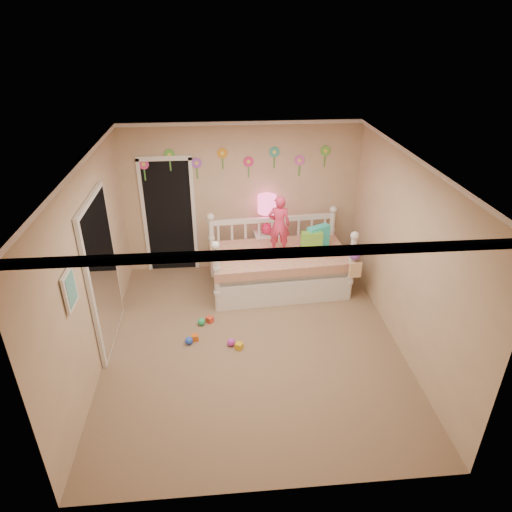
{
  "coord_description": "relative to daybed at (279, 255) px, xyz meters",
  "views": [
    {
      "loc": [
        -0.4,
        -5.0,
        4.04
      ],
      "look_at": [
        0.1,
        0.6,
        1.05
      ],
      "focal_mm": 31.6,
      "sensor_mm": 36.0,
      "label": 1
    }
  ],
  "objects": [
    {
      "name": "wall_picture",
      "position": [
        -2.51,
        -2.33,
        0.95
      ],
      "size": [
        0.05,
        0.34,
        0.42
      ],
      "primitive_type": "cube",
      "color": "white",
      "rests_on": "left_wall"
    },
    {
      "name": "nightstand",
      "position": [
        -0.13,
        0.64,
        -0.26
      ],
      "size": [
        0.43,
        0.34,
        0.7
      ],
      "primitive_type": "cube",
      "rotation": [
        0.0,
        0.0,
        0.05
      ],
      "color": "white",
      "rests_on": "floor"
    },
    {
      "name": "crown_molding",
      "position": [
        -0.54,
        -1.43,
        1.97
      ],
      "size": [
        4.0,
        4.5,
        0.06
      ],
      "primitive_type": null,
      "color": "white",
      "rests_on": "ceiling"
    },
    {
      "name": "pillow_turquoise",
      "position": [
        0.66,
        0.09,
        0.26
      ],
      "size": [
        0.4,
        0.29,
        0.38
      ],
      "primitive_type": "cube",
      "rotation": [
        0.0,
        0.0,
        0.45
      ],
      "color": "#27C6C0",
      "rests_on": "daybed"
    },
    {
      "name": "floor",
      "position": [
        -0.54,
        -1.43,
        -0.6
      ],
      "size": [
        4.0,
        4.5,
        0.01
      ],
      "primitive_type": "cube",
      "color": "#7F684C",
      "rests_on": "ground"
    },
    {
      "name": "hanging_bag",
      "position": [
        1.06,
        -0.65,
        0.13
      ],
      "size": [
        0.2,
        0.16,
        0.36
      ],
      "primitive_type": null,
      "color": "beige",
      "rests_on": "daybed"
    },
    {
      "name": "pillow_lime",
      "position": [
        0.53,
        -0.02,
        0.23
      ],
      "size": [
        0.35,
        0.15,
        0.33
      ],
      "primitive_type": "cube",
      "rotation": [
        0.0,
        0.0,
        -0.08
      ],
      "color": "#6FB838",
      "rests_on": "daybed"
    },
    {
      "name": "closet_doorway",
      "position": [
        -1.79,
        0.81,
        0.43
      ],
      "size": [
        0.9,
        0.04,
        2.07
      ],
      "primitive_type": "cube",
      "color": "black",
      "rests_on": "back_wall"
    },
    {
      "name": "toy_scatter",
      "position": [
        -1.09,
        -1.55,
        -0.55
      ],
      "size": [
        1.02,
        1.42,
        0.11
      ],
      "primitive_type": null,
      "rotation": [
        0.0,
        0.0,
        -0.18
      ],
      "color": "#996666",
      "rests_on": "floor"
    },
    {
      "name": "flower_decals",
      "position": [
        -0.63,
        0.81,
        1.34
      ],
      "size": [
        3.4,
        0.02,
        0.5
      ],
      "primitive_type": null,
      "color": "#B2668C",
      "rests_on": "back_wall"
    },
    {
      "name": "daybed",
      "position": [
        0.0,
        0.0,
        0.0
      ],
      "size": [
        2.31,
        1.35,
        1.21
      ],
      "primitive_type": null,
      "rotation": [
        0.0,
        0.0,
        0.07
      ],
      "color": "white",
      "rests_on": "floor"
    },
    {
      "name": "back_wall",
      "position": [
        -0.54,
        0.82,
        0.7
      ],
      "size": [
        4.0,
        0.01,
        2.6
      ],
      "primitive_type": "cube",
      "color": "tan",
      "rests_on": "floor"
    },
    {
      "name": "mirror_closet",
      "position": [
        -2.5,
        -1.13,
        0.45
      ],
      "size": [
        0.07,
        1.3,
        2.1
      ],
      "primitive_type": "cube",
      "color": "white",
      "rests_on": "left_wall"
    },
    {
      "name": "left_wall",
      "position": [
        -2.54,
        -1.43,
        0.7
      ],
      "size": [
        0.01,
        4.5,
        2.6
      ],
      "primitive_type": "cube",
      "color": "tan",
      "rests_on": "floor"
    },
    {
      "name": "ceiling",
      "position": [
        -0.54,
        -1.43,
        2.0
      ],
      "size": [
        4.0,
        4.5,
        0.01
      ],
      "primitive_type": "cube",
      "color": "white",
      "rests_on": "floor"
    },
    {
      "name": "table_lamp",
      "position": [
        -0.13,
        0.64,
        0.56
      ],
      "size": [
        0.32,
        0.32,
        0.7
      ],
      "color": "#EF1F55",
      "rests_on": "nightstand"
    },
    {
      "name": "right_wall",
      "position": [
        1.46,
        -1.43,
        0.7
      ],
      "size": [
        0.01,
        4.5,
        2.6
      ],
      "primitive_type": "cube",
      "color": "tan",
      "rests_on": "floor"
    },
    {
      "name": "child",
      "position": [
        -0.01,
        -0.0,
        0.55
      ],
      "size": [
        0.37,
        0.27,
        0.96
      ],
      "primitive_type": "imported",
      "rotation": [
        0.0,
        0.0,
        3.02
      ],
      "color": "#E5345D",
      "rests_on": "daybed"
    }
  ]
}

